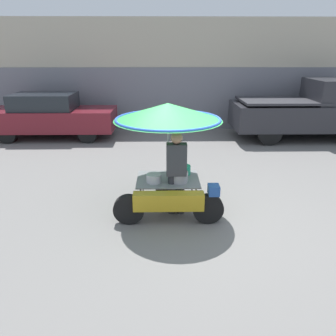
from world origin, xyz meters
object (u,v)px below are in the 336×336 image
Objects in this scene: vendor_person at (176,169)px; pickup_truck at (313,111)px; vendor_motorcycle_cart at (168,127)px; parked_car at (51,116)px.

pickup_truck reaches higher than vendor_person.
vendor_motorcycle_cart is at bearing 133.37° from vendor_person.
vendor_person is at bearing -54.33° from parked_car.
vendor_person is 7.63m from pickup_truck.
pickup_truck is (5.09, 5.69, 0.09)m from vendor_person.
vendor_motorcycle_cart reaches higher than pickup_truck.
vendor_person is 0.31× the size of pickup_truck.
vendor_motorcycle_cart is at bearing -54.57° from parked_car.
pickup_truck is at bearing -1.63° from parked_car.
vendor_motorcycle_cart is at bearing -133.49° from pickup_truck.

